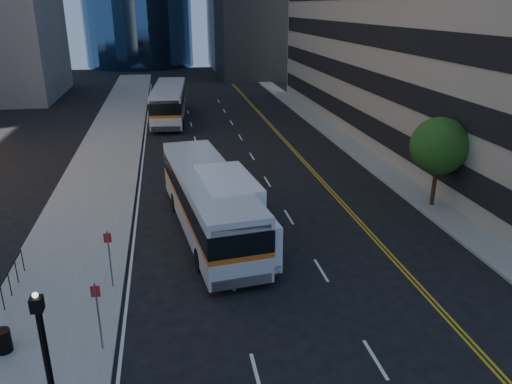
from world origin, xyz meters
TOP-DOWN VIEW (x-y plane):
  - ground at (0.00, 0.00)m, footprint 160.00×160.00m
  - sidewalk_west at (-10.50, 25.00)m, footprint 5.00×90.00m
  - sidewalk_east at (9.00, 25.00)m, footprint 2.00×90.00m
  - street_tree at (9.00, 8.00)m, footprint 3.20×3.20m
  - lamp_post at (-9.00, -6.00)m, footprint 0.28×0.28m
  - bus_front at (-4.00, 6.85)m, footprint 4.26×12.79m
  - bus_rear at (-5.46, 34.34)m, footprint 3.86×13.37m
  - box_truck at (-3.02, 4.82)m, footprint 3.19×7.16m
  - trash_can at (-11.60, -1.57)m, footprint 0.69×0.69m

SIDE VIEW (x-z plane):
  - ground at x=0.00m, z-range 0.00..0.00m
  - sidewalk_west at x=-10.50m, z-range 0.00..0.15m
  - sidewalk_east at x=9.00m, z-range 0.00..0.15m
  - trash_can at x=-11.60m, z-range 0.15..0.95m
  - box_truck at x=-3.02m, z-range 0.09..3.41m
  - bus_front at x=-4.00m, z-range 0.15..3.39m
  - bus_rear at x=-5.46m, z-range 0.16..3.56m
  - lamp_post at x=-9.00m, z-range 0.44..5.00m
  - street_tree at x=9.00m, z-range 1.09..6.19m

